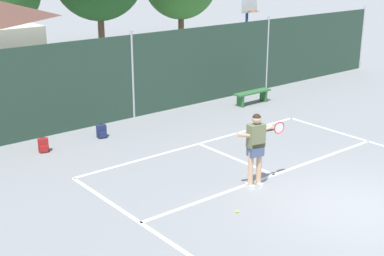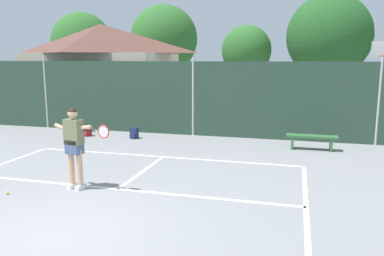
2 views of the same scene
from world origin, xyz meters
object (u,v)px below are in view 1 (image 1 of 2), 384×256
Objects in this scene: basketball_hoop at (248,28)px; courtside_bench at (252,95)px; tennis_ball at (238,211)px; backpack_red at (43,145)px; backpack_navy at (102,132)px; tennis_player at (256,144)px.

basketball_hoop reaches higher than courtside_bench.
basketball_hoop is 2.22× the size of courtside_bench.
tennis_ball is 6.45m from backpack_red.
backpack_red is at bearing 105.13° from tennis_ball.
backpack_navy is at bearing -162.88° from basketball_hoop.
courtside_bench is (6.53, 6.12, 0.33)m from tennis_ball.
backpack_red is (-1.68, 6.23, 0.16)m from tennis_ball.
backpack_red is 1.00× the size of backpack_navy.
tennis_player is 7.57m from courtside_bench.
tennis_player is 6.30m from backpack_red.
tennis_player is at bearing -133.23° from basketball_hoop.
tennis_player is at bearing -134.42° from courtside_bench.
backpack_red is (-2.95, 5.49, -0.92)m from tennis_player.
backpack_red is at bearing 118.25° from tennis_player.
courtside_bench is (8.22, -0.11, 0.17)m from backpack_red.
backpack_navy reaches higher than tennis_ball.
backpack_navy is 0.29× the size of courtside_bench.
tennis_ball is 0.14× the size of backpack_navy.
tennis_ball is 0.14× the size of backpack_red.
basketball_hoop is 11.25m from backpack_red.
tennis_ball is (-9.01, -8.98, -2.28)m from basketball_hoop.
tennis_player is 4.01× the size of backpack_navy.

